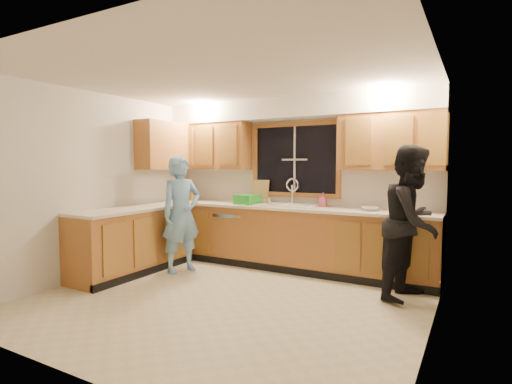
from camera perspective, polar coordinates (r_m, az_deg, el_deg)
floor at (r=4.68m, az=-4.19°, el=-15.10°), size 4.20×4.20×0.00m
ceiling at (r=4.53m, az=-4.36°, el=16.34°), size 4.20×4.20×0.00m
wall_back at (r=6.11m, az=5.59°, el=1.34°), size 4.20×0.00×4.20m
wall_left at (r=5.86m, az=-21.69°, el=0.97°), size 0.00×3.80×3.80m
wall_right at (r=3.72m, az=23.86°, el=-0.68°), size 0.00×3.80×3.80m
base_cabinets_back at (r=5.93m, az=4.37°, el=-6.62°), size 4.20×0.60×0.88m
base_cabinets_left at (r=5.96m, az=-17.02°, el=-6.73°), size 0.60×1.90×0.88m
countertop_back at (r=5.85m, az=4.33°, el=-2.21°), size 4.20×0.63×0.04m
countertop_left at (r=5.88m, az=-17.01°, el=-2.34°), size 0.63×1.90×0.04m
upper_cabinets_left at (r=6.67m, az=-6.33°, el=6.50°), size 1.35×0.33×0.75m
upper_cabinets_right at (r=5.53m, az=18.69°, el=6.84°), size 1.35×0.33×0.75m
upper_cabinets_return at (r=6.51m, az=-13.18°, el=6.48°), size 0.33×0.90×0.75m
soffit at (r=6.00m, az=4.98°, el=11.83°), size 4.20×0.35×0.30m
window_frame at (r=6.09m, az=5.58°, el=4.63°), size 1.44×0.03×1.14m
sink at (r=5.87m, az=4.41°, el=-2.53°), size 0.86×0.52×0.57m
dishwasher at (r=6.32m, az=-2.72°, el=-6.22°), size 0.60×0.56×0.82m
stove at (r=5.58m, az=-21.28°, el=-7.44°), size 0.58×0.75×0.90m
man at (r=5.77m, az=-10.61°, el=-3.13°), size 0.58×0.70×1.64m
woman at (r=4.85m, az=21.44°, el=-4.06°), size 0.86×0.99×1.75m
knife_block at (r=6.81m, az=-9.23°, el=-0.28°), size 0.13×0.11×0.22m
cutting_board at (r=6.29m, az=0.64°, el=0.10°), size 0.28×0.11×0.36m
dish_crate at (r=6.07m, az=-1.28°, el=-1.07°), size 0.36×0.34×0.15m
soap_bottle at (r=5.82m, az=9.56°, el=-1.07°), size 0.09×0.09×0.20m
bowl at (r=5.44m, az=15.95°, el=-2.31°), size 0.28×0.28×0.05m
can_left at (r=5.90m, az=1.22°, el=-1.43°), size 0.08×0.08×0.11m
can_right at (r=5.80m, az=1.83°, el=-1.39°), size 0.09×0.09×0.13m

